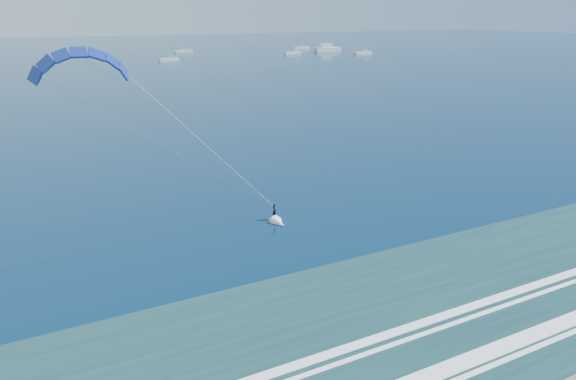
# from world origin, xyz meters

# --- Properties ---
(kitesurfer_rig) EXTENTS (20.91, 6.36, 17.40)m
(kitesurfer_rig) POSITION_xyz_m (-5.98, 26.84, 8.81)
(kitesurfer_rig) COLOR yellow
(kitesurfer_rig) RESTS_ON ground
(motor_yacht) EXTENTS (13.60, 3.63, 5.81)m
(motor_yacht) POSITION_xyz_m (120.05, 214.48, 1.48)
(motor_yacht) COLOR white
(motor_yacht) RESTS_ON ground
(sailboat_3) EXTENTS (7.45, 2.40, 10.51)m
(sailboat_3) POSITION_xyz_m (36.00, 196.85, 0.68)
(sailboat_3) COLOR white
(sailboat_3) RESTS_ON ground
(sailboat_4) EXTENTS (8.33, 2.40, 11.38)m
(sailboat_4) POSITION_xyz_m (54.30, 239.85, 0.68)
(sailboat_4) COLOR white
(sailboat_4) RESTS_ON ground
(sailboat_5) EXTENTS (8.03, 2.40, 11.05)m
(sailboat_5) POSITION_xyz_m (96.03, 205.57, 0.68)
(sailboat_5) COLOR white
(sailboat_5) RESTS_ON ground
(sailboat_6) EXTENTS (8.74, 2.40, 11.84)m
(sailboat_6) POSITION_xyz_m (125.69, 191.60, 0.68)
(sailboat_6) COLOR white
(sailboat_6) RESTS_ON ground
(sailboat_7) EXTENTS (9.02, 2.40, 12.76)m
(sailboat_7) POSITION_xyz_m (117.13, 236.03, 0.69)
(sailboat_7) COLOR white
(sailboat_7) RESTS_ON ground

